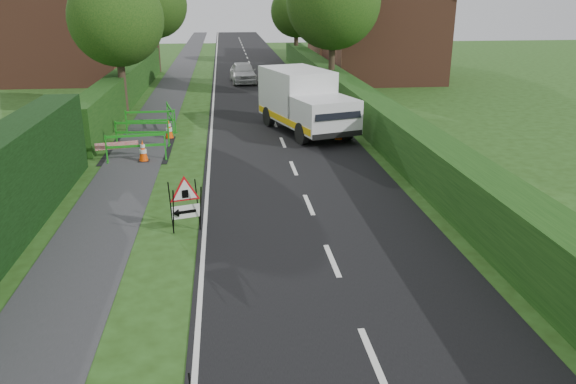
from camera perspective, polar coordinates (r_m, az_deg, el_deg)
ground at (r=11.45m, az=-7.10°, el=-9.84°), size 120.00×120.00×0.00m
road_surface at (r=45.40m, az=-3.70°, el=12.39°), size 6.00×90.00×0.02m
footpath at (r=45.46m, az=-10.79°, el=12.11°), size 2.00×90.00×0.02m
hedge_west_far at (r=32.90m, az=-15.79°, el=9.00°), size 1.00×24.00×1.80m
hedge_east at (r=27.31m, az=6.91°, el=7.55°), size 1.20×50.00×1.50m
house_west at (r=41.38m, az=-21.55°, el=14.47°), size 7.50×7.40×7.88m
house_east_a at (r=39.57m, az=9.62°, el=15.33°), size 7.50×7.40×7.88m
house_east_b at (r=53.37m, az=6.50°, el=16.48°), size 7.50×7.40×7.88m
tree_nw at (r=28.44m, az=-17.05°, el=16.47°), size 4.40×4.40×6.70m
tree_ne at (r=32.58m, az=4.61°, el=18.71°), size 5.20×5.20×7.79m
tree_fw at (r=44.27m, az=-13.46°, el=18.01°), size 4.80×4.80×7.24m
tree_fe at (r=48.41m, az=0.84°, el=17.87°), size 4.20×4.20×6.33m
triangle_sign at (r=13.83m, az=-10.55°, el=-0.82°), size 1.03×1.03×1.23m
works_van at (r=23.93m, az=1.64°, el=9.32°), size 3.71×5.99×2.57m
traffic_cone_0 at (r=22.80m, az=5.18°, el=6.25°), size 0.38×0.38×0.79m
traffic_cone_1 at (r=25.32m, az=5.57°, el=7.57°), size 0.38×0.38×0.79m
traffic_cone_2 at (r=26.68m, az=3.83°, el=8.23°), size 0.38×0.38×0.79m
traffic_cone_3 at (r=20.35m, az=-14.53°, el=4.08°), size 0.38×0.38×0.79m
traffic_cone_4 at (r=23.43m, az=-12.00°, el=6.27°), size 0.38×0.38×0.79m
ped_barrier_0 at (r=20.40m, az=-15.21°, el=4.75°), size 2.09×0.60×1.00m
ped_barrier_1 at (r=22.39m, az=-14.61°, el=6.08°), size 2.08×0.52×1.00m
ped_barrier_2 at (r=24.45m, az=-13.80°, el=7.25°), size 2.07×0.41×1.00m
ped_barrier_3 at (r=25.26m, az=-11.92°, el=7.77°), size 0.75×2.09×1.00m
redwhite_plank at (r=21.21m, az=-16.88°, el=3.38°), size 1.47×0.37×0.25m
hatchback_car at (r=38.12m, az=-4.59°, el=12.03°), size 1.80×4.05×1.35m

